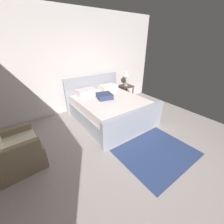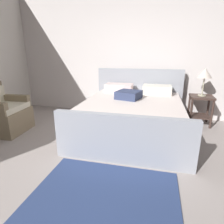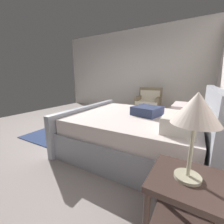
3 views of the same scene
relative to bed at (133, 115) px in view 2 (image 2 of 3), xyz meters
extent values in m
cube|color=#A69A95|center=(-0.31, -1.64, -0.35)|extent=(5.49, 5.58, 0.02)
cube|color=silver|center=(-0.31, 1.21, 1.10)|extent=(5.61, 0.12, 2.89)
cube|color=#A1A5AF|center=(0.00, -0.05, -0.14)|extent=(1.79, 1.97, 0.40)
cube|color=#A1A5AF|center=(-0.03, 0.95, 0.20)|extent=(1.86, 0.16, 1.09)
cube|color=#A1A5AF|center=(0.03, -1.06, 0.00)|extent=(1.86, 0.16, 0.68)
cube|color=silver|center=(0.00, -0.05, 0.17)|extent=(1.71, 1.91, 0.22)
cube|color=silver|center=(-0.41, 0.61, 0.37)|extent=(0.57, 0.38, 0.18)
cube|color=silver|center=(0.37, 0.64, 0.37)|extent=(0.57, 0.38, 0.18)
cube|color=navy|center=(-0.10, 0.09, 0.35)|extent=(0.48, 0.48, 0.14)
cube|color=#42302A|center=(1.25, 0.79, 0.24)|extent=(0.44, 0.44, 0.04)
cube|color=#42302A|center=(1.25, 0.79, -0.16)|extent=(0.40, 0.40, 0.02)
cylinder|color=#42302A|center=(1.06, 0.60, -0.06)|extent=(0.04, 0.04, 0.56)
cylinder|color=#42302A|center=(1.44, 0.60, -0.06)|extent=(0.04, 0.04, 0.56)
cylinder|color=#42302A|center=(1.06, 0.98, -0.06)|extent=(0.04, 0.04, 0.56)
cylinder|color=#42302A|center=(1.44, 0.98, -0.06)|extent=(0.04, 0.04, 0.56)
cylinder|color=#B7B293|center=(1.25, 0.79, 0.27)|extent=(0.16, 0.16, 0.02)
cylinder|color=#B7B293|center=(1.25, 0.79, 0.45)|extent=(0.02, 0.02, 0.34)
cone|color=beige|center=(1.25, 0.79, 0.71)|extent=(0.27, 0.27, 0.18)
cube|color=#827155|center=(-2.30, -0.59, -0.13)|extent=(0.78, 0.78, 0.42)
cube|color=beige|center=(-2.30, -0.59, 0.13)|extent=(0.72, 0.72, 0.10)
cube|color=#827155|center=(-2.32, -0.28, 0.19)|extent=(0.65, 0.16, 0.22)
cube|color=navy|center=(0.00, -1.77, -0.34)|extent=(1.54, 1.26, 0.01)
camera|label=1|loc=(-1.97, -3.05, 1.70)|focal=22.22mm
camera|label=2|loc=(0.51, -3.26, 1.07)|focal=30.41mm
camera|label=3|loc=(2.18, 0.80, 0.87)|focal=23.53mm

